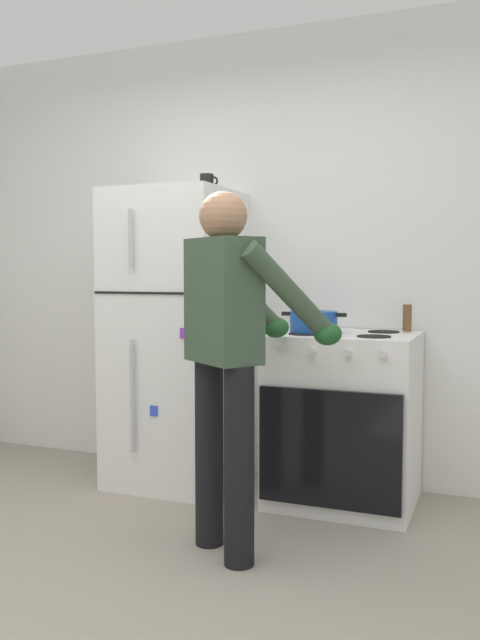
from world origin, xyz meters
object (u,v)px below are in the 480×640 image
object	(u,v)px
stove_range	(343,419)
coffee_mug	(207,182)
person_cook	(231,339)
pepper_mill	(407,318)
refrigerator	(176,338)
red_pot	(314,322)

from	to	relation	value
stove_range	coffee_mug	xyz separation A→B (m)	(-0.83, 0.06, 1.31)
person_cook	pepper_mill	bearing A→B (deg)	59.03
stove_range	pepper_mill	world-z (taller)	pepper_mill
person_cook	refrigerator	bearing A→B (deg)	129.99
person_cook	red_pot	world-z (taller)	person_cook
refrigerator	red_pot	xyz separation A→B (m)	(0.85, -0.05, 0.12)
coffee_mug	refrigerator	bearing A→B (deg)	-164.60
refrigerator	coffee_mug	bearing A→B (deg)	15.40
refrigerator	person_cook	bearing A→B (deg)	-50.01
red_pot	person_cook	bearing A→B (deg)	-101.47
stove_range	red_pot	bearing A→B (deg)	-166.08
pepper_mill	person_cook	bearing A→B (deg)	-120.97
stove_range	coffee_mug	bearing A→B (deg)	175.85
stove_range	pepper_mill	distance (m)	0.66
red_pot	coffee_mug	xyz separation A→B (m)	(-0.67, 0.10, 0.79)
stove_range	pepper_mill	bearing A→B (deg)	35.04
refrigerator	coffee_mug	distance (m)	0.93
stove_range	refrigerator	bearing A→B (deg)	179.43
refrigerator	pepper_mill	xyz separation A→B (m)	(1.31, 0.20, 0.14)
pepper_mill	stove_range	bearing A→B (deg)	-144.96
refrigerator	person_cook	world-z (taller)	refrigerator
stove_range	person_cook	world-z (taller)	person_cook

